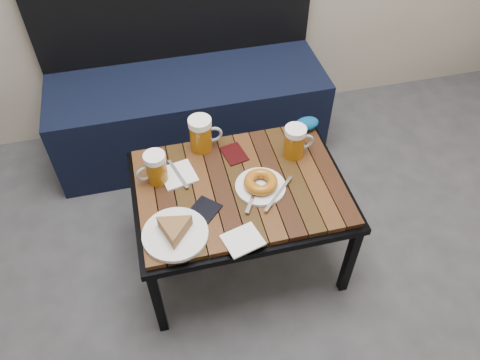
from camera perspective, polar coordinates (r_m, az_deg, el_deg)
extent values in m
cube|color=black|center=(2.54, -6.11, 8.04)|extent=(1.40, 0.50, 0.45)
cube|color=black|center=(2.48, -7.96, 19.87)|extent=(1.40, 0.05, 0.50)
cube|color=black|center=(1.86, -10.01, -14.46)|extent=(0.04, 0.03, 0.42)
cube|color=black|center=(1.98, 13.20, -9.57)|extent=(0.04, 0.03, 0.42)
cube|color=black|center=(2.19, -11.74, -1.66)|extent=(0.04, 0.04, 0.42)
cube|color=black|center=(2.29, 7.86, 1.81)|extent=(0.04, 0.04, 0.42)
cube|color=black|center=(1.85, 0.00, -1.36)|extent=(0.84, 0.62, 0.03)
cube|color=#361A0C|center=(1.83, 0.00, -0.82)|extent=(0.80, 0.58, 0.02)
cylinder|color=#90530B|center=(1.83, -10.12, 1.21)|extent=(0.09, 0.09, 0.11)
cylinder|color=white|center=(1.79, -10.40, 2.71)|extent=(0.08, 0.08, 0.03)
torus|color=#8C999E|center=(1.83, -11.52, 0.77)|extent=(0.07, 0.02, 0.07)
cylinder|color=#90530B|center=(1.94, -4.79, 5.28)|extent=(0.09, 0.09, 0.12)
cylinder|color=white|center=(1.89, -4.94, 7.00)|extent=(0.10, 0.10, 0.03)
torus|color=#8C999E|center=(1.94, -3.26, 5.57)|extent=(0.08, 0.02, 0.08)
cylinder|color=#90530B|center=(1.92, 6.62, 4.37)|extent=(0.09, 0.09, 0.12)
cylinder|color=white|center=(1.87, 6.80, 5.95)|extent=(0.09, 0.09, 0.03)
torus|color=#8C999E|center=(1.93, 7.98, 4.65)|extent=(0.07, 0.02, 0.07)
cylinder|color=white|center=(1.68, -7.89, -6.55)|extent=(0.24, 0.24, 0.02)
cylinder|color=white|center=(1.81, 2.51, -0.81)|extent=(0.20, 0.20, 0.01)
torus|color=#83430B|center=(1.79, 2.54, -0.23)|extent=(0.13, 0.13, 0.04)
cube|color=#A5A8AD|center=(1.78, 4.73, -1.62)|extent=(0.15, 0.15, 0.00)
cube|color=#A5A8AD|center=(1.76, 1.53, -2.22)|extent=(0.09, 0.14, 0.00)
cube|color=white|center=(1.87, -7.57, 0.64)|extent=(0.15, 0.15, 0.01)
cube|color=#A5A8AD|center=(1.87, -7.59, 0.77)|extent=(0.06, 0.17, 0.00)
cube|color=white|center=(1.66, 0.34, -7.33)|extent=(0.15, 0.14, 0.01)
cube|color=black|center=(1.74, -4.62, -3.96)|extent=(0.16, 0.16, 0.01)
cube|color=black|center=(1.94, -0.72, 3.21)|extent=(0.11, 0.13, 0.01)
ellipsoid|color=navy|center=(2.07, 8.09, 6.79)|extent=(0.13, 0.10, 0.05)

